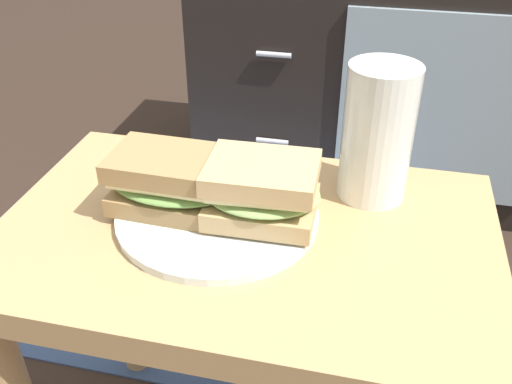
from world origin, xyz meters
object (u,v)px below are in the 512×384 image
plate (218,215)px  sandwich_front (172,181)px  beer_glass (377,137)px  tv_cabinet (390,76)px  sandwich_back (262,190)px

plate → sandwich_front: size_ratio=1.55×
plate → sandwich_front: 0.06m
beer_glass → sandwich_front: bearing=-157.0°
tv_cabinet → sandwich_back: tv_cabinet is taller
sandwich_back → beer_glass: (0.12, 0.09, 0.03)m
tv_cabinet → plate: 0.97m
sandwich_back → beer_glass: size_ratio=0.80×
tv_cabinet → plate: tv_cabinet is taller
plate → sandwich_back: (0.05, -0.00, 0.04)m
plate → beer_glass: beer_glass is taller
sandwich_front → beer_glass: bearing=23.0°
tv_cabinet → beer_glass: bearing=-91.4°
plate → beer_glass: 0.21m
tv_cabinet → sandwich_front: bearing=-104.4°
sandwich_front → sandwich_back: (0.10, -0.00, 0.00)m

